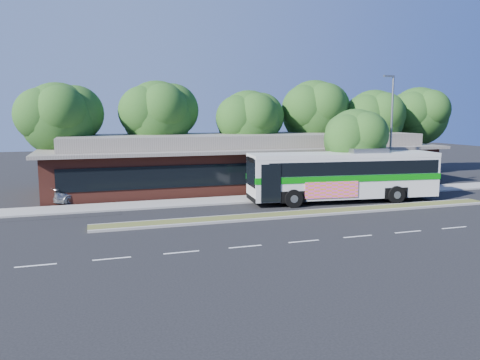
% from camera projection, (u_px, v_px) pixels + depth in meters
% --- Properties ---
extents(ground, '(120.00, 120.00, 0.00)m').
position_uv_depth(ground, '(313.00, 216.00, 28.28)').
color(ground, black).
rests_on(ground, ground).
extents(median_strip, '(26.00, 1.10, 0.15)m').
position_uv_depth(median_strip, '(309.00, 213.00, 28.84)').
color(median_strip, brown).
rests_on(median_strip, ground).
extents(sidewalk, '(44.00, 2.60, 0.12)m').
position_uv_depth(sidewalk, '(273.00, 198.00, 34.31)').
color(sidewalk, gray).
rests_on(sidewalk, ground).
extents(parking_lot, '(14.00, 12.00, 0.01)m').
position_uv_depth(parking_lot, '(12.00, 204.00, 32.24)').
color(parking_lot, black).
rests_on(parking_lot, ground).
extents(plaza_building, '(33.20, 11.20, 4.45)m').
position_uv_depth(plaza_building, '(245.00, 161.00, 40.23)').
color(plaza_building, '#58251B').
rests_on(plaza_building, ground).
extents(lamp_post, '(0.93, 0.18, 9.07)m').
position_uv_depth(lamp_post, '(391.00, 130.00, 36.16)').
color(lamp_post, slate).
rests_on(lamp_post, ground).
extents(tree_bg_a, '(6.47, 5.80, 8.63)m').
position_uv_depth(tree_bg_a, '(64.00, 117.00, 37.31)').
color(tree_bg_a, black).
rests_on(tree_bg_a, ground).
extents(tree_bg_b, '(6.69, 6.00, 9.00)m').
position_uv_depth(tree_bg_b, '(162.00, 114.00, 40.65)').
color(tree_bg_b, black).
rests_on(tree_bg_b, ground).
extents(tree_bg_c, '(6.24, 5.60, 8.26)m').
position_uv_depth(tree_bg_c, '(252.00, 120.00, 42.20)').
color(tree_bg_c, black).
rests_on(tree_bg_c, ground).
extents(tree_bg_d, '(6.91, 6.20, 9.37)m').
position_uv_depth(tree_bg_d, '(318.00, 111.00, 45.18)').
color(tree_bg_d, black).
rests_on(tree_bg_d, ground).
extents(tree_bg_e, '(6.47, 5.80, 8.50)m').
position_uv_depth(tree_bg_e, '(377.00, 118.00, 46.13)').
color(tree_bg_e, black).
rests_on(tree_bg_e, ground).
extents(tree_bg_f, '(6.69, 6.00, 8.92)m').
position_uv_depth(tree_bg_f, '(421.00, 115.00, 48.86)').
color(tree_bg_f, black).
rests_on(tree_bg_f, ground).
extents(transit_bus, '(13.60, 4.29, 3.76)m').
position_uv_depth(transit_bus, '(344.00, 172.00, 32.80)').
color(transit_bus, silver).
rests_on(transit_bus, ground).
extents(sedan, '(4.80, 3.43, 1.29)m').
position_uv_depth(sedan, '(82.00, 193.00, 32.86)').
color(sedan, '#9EA1A5').
rests_on(sedan, ground).
extents(sidewalk_tree, '(5.10, 4.57, 6.53)m').
position_uv_depth(sidewalk_tree, '(358.00, 138.00, 34.70)').
color(sidewalk_tree, black).
rests_on(sidewalk_tree, ground).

